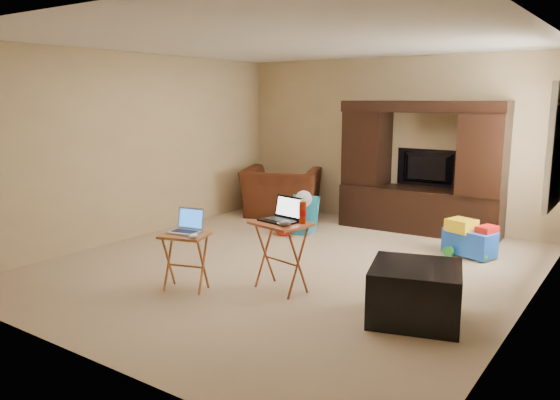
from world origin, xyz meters
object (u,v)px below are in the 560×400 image
Objects in this scene: television at (426,168)px; push_toy at (470,238)px; mouse_left at (193,236)px; water_bottle at (303,213)px; mouse_right at (285,224)px; plush_toy at (284,220)px; tray_table_right at (281,256)px; ottoman at (415,293)px; laptop_left at (184,221)px; laptop_right at (279,210)px; child_rocker at (299,214)px; entertainment_center at (421,167)px; tray_table_left at (186,262)px; recliner at (282,192)px.

push_toy is at bearing 131.50° from television.
water_bottle is at bearing 40.39° from mouse_left.
plush_toy is at bearing 124.55° from mouse_right.
tray_table_right is 0.42m from mouse_right.
laptop_left is at bearing -165.62° from ottoman.
laptop_right reaches higher than mouse_left.
laptop_right is 0.25m from water_bottle.
tray_table_right is 3.25× the size of water_bottle.
child_rocker is 1.74× the size of laptop_left.
laptop_right is 0.87m from mouse_left.
water_bottle reaches higher than ottoman.
television is 2.23m from plush_toy.
laptop_right is (0.78, 0.53, 0.12)m from laptop_left.
entertainment_center is at bearing 94.96° from laptop_right.
tray_table_left is at bearing -133.97° from tray_table_right.
television reaches higher than mouse_left.
child_rocker reaches higher than plush_toy.
laptop_right reaches higher than push_toy.
laptop_right is (-0.04, 0.02, 0.47)m from tray_table_right.
recliner is 2.07× the size of tray_table_left.
recliner is 3.73m from mouse_right.
push_toy is at bearing 74.04° from tray_table_right.
push_toy is 3.44m from mouse_left.
recliner is at bearing 124.99° from mouse_right.
ottoman is at bearing 3.28° from laptop_left.
push_toy is 5.21× the size of mouse_left.
mouse_left is (-1.98, -0.66, 0.36)m from ottoman.
recliner is at bearing -172.73° from push_toy.
laptop_right reaches higher than recliner.
entertainment_center is at bearing 89.83° from television.
mouse_left is at bearing -146.58° from mouse_right.
plush_toy is 3.11× the size of mouse_right.
plush_toy is (-0.06, -0.29, -0.04)m from child_rocker.
laptop_left is 1.18m from water_bottle.
child_rocker is (-1.38, -1.04, -0.67)m from entertainment_center.
plush_toy is at bearing 83.10° from tray_table_left.
tray_table_right is at bearing 85.87° from television.
mouse_right is at bearing 88.13° from television.
plush_toy is 0.58× the size of ottoman.
plush_toy is (-1.44, -1.56, -0.67)m from television.
laptop_left is 0.95m from laptop_right.
laptop_left is at bearing -136.45° from tray_table_right.
laptop_left is (-0.82, -0.51, 0.35)m from tray_table_right.
entertainment_center is at bearing 97.66° from tray_table_right.
tray_table_right is at bearing -97.18° from entertainment_center.
laptop_right is 1.70× the size of water_bottle.
water_bottle is at bearing -51.08° from plush_toy.
mouse_left is at bearing 89.13° from recliner.
mouse_right is at bearing 7.33° from tray_table_left.
recliner reaches higher than mouse_left.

